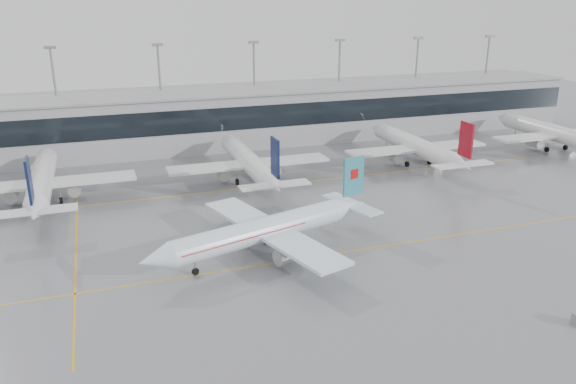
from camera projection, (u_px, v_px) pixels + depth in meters
name	position (u px, v px, depth m)	size (l,w,h in m)	color
ground	(318.00, 256.00, 73.40)	(320.00, 320.00, 0.00)	slate
taxi_line_main	(318.00, 256.00, 73.39)	(120.00, 0.25, 0.01)	orange
taxi_line_north	(255.00, 187.00, 100.17)	(120.00, 0.25, 0.01)	orange
taxi_line_cross	(76.00, 243.00, 77.46)	(0.25, 60.00, 0.01)	orange
terminal	(215.00, 120.00, 126.77)	(180.00, 15.00, 12.00)	#9B9B9F
terminal_glass	(223.00, 120.00, 119.54)	(180.00, 0.20, 5.00)	black
terminal_roof	(214.00, 92.00, 124.74)	(182.00, 16.00, 0.40)	gray
light_masts	(209.00, 83.00, 129.72)	(156.40, 1.00, 22.60)	gray
air_canada_jet	(269.00, 229.00, 73.38)	(34.30, 27.58, 10.79)	white
parked_jet_b	(42.00, 181.00, 91.38)	(29.64, 36.96, 11.72)	silver
parked_jet_c	(249.00, 162.00, 102.25)	(29.64, 36.96, 11.72)	silver
parked_jet_d	(416.00, 146.00, 113.12)	(29.64, 36.96, 11.72)	silver
parked_jet_e	(554.00, 133.00, 124.00)	(29.64, 36.96, 11.72)	silver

